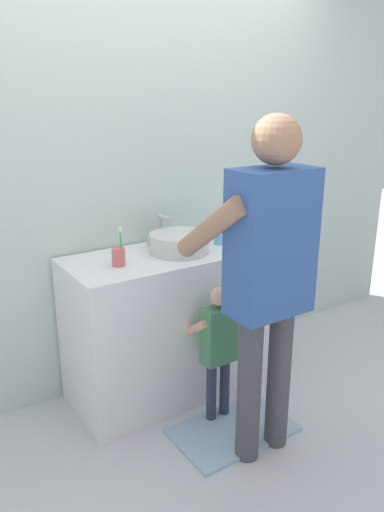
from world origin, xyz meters
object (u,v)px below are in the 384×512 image
child_toddler (218,342)px  adult_parent (268,264)px  soap_bottle (219,233)px  toothbrush_cup (119,256)px

child_toddler → adult_parent: size_ratio=0.48×
child_toddler → adult_parent: 0.61m
soap_bottle → adult_parent: 0.75m
soap_bottle → child_toddler: soap_bottle is taller
toothbrush_cup → soap_bottle: bearing=2.8°
toothbrush_cup → child_toddler: toothbrush_cup is taller
adult_parent → toothbrush_cup: bearing=122.4°
child_toddler → adult_parent: bearing=-83.1°
toothbrush_cup → adult_parent: (0.43, -0.67, 0.07)m
toothbrush_cup → adult_parent: bearing=-57.6°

